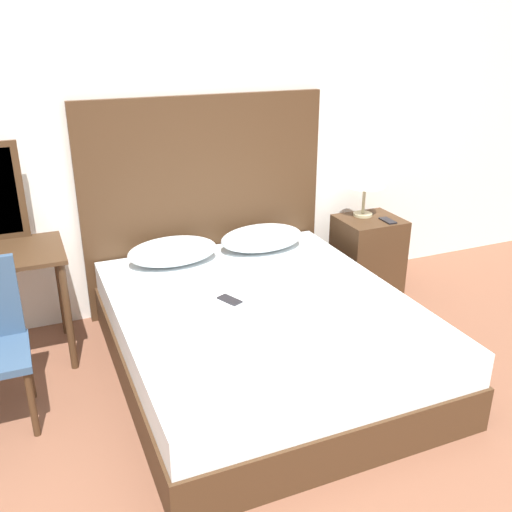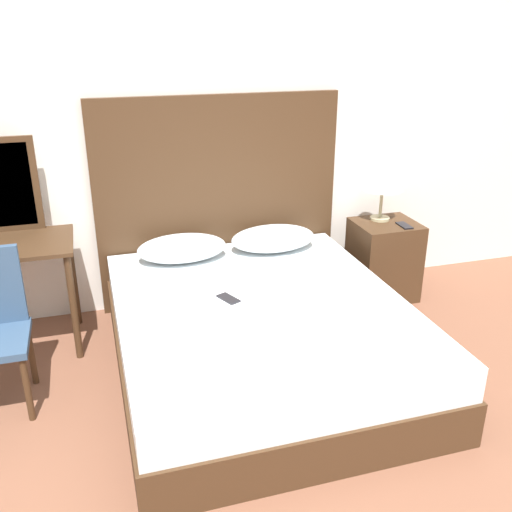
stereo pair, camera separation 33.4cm
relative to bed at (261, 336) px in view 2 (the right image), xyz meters
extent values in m
cube|color=white|center=(-0.08, 1.10, 1.12)|extent=(10.00, 0.06, 2.70)
cube|color=#422B19|center=(0.00, 0.00, -0.10)|extent=(1.69, 2.00, 0.26)
cube|color=silver|center=(0.00, 0.00, 0.13)|extent=(1.65, 1.96, 0.20)
cube|color=#422B19|center=(0.00, 1.03, 0.54)|extent=(1.77, 0.05, 1.53)
ellipsoid|color=silver|center=(-0.33, 0.77, 0.32)|extent=(0.61, 0.37, 0.17)
ellipsoid|color=silver|center=(0.33, 0.77, 0.32)|extent=(0.61, 0.37, 0.17)
cube|color=#232328|center=(-0.18, 0.08, 0.24)|extent=(0.12, 0.17, 0.01)
cube|color=#422B19|center=(1.20, 0.70, 0.07)|extent=(0.46, 0.41, 0.60)
cylinder|color=tan|center=(1.18, 0.78, 0.38)|extent=(0.15, 0.15, 0.02)
cylinder|color=tan|center=(1.18, 0.78, 0.50)|extent=(0.02, 0.02, 0.22)
cone|color=silver|center=(1.18, 0.78, 0.69)|extent=(0.31, 0.31, 0.16)
cube|color=black|center=(1.28, 0.59, 0.38)|extent=(0.08, 0.15, 0.01)
cylinder|color=#422B19|center=(-1.07, 0.45, 0.12)|extent=(0.04, 0.04, 0.70)
cylinder|color=#422B19|center=(-1.07, 0.92, 0.12)|extent=(0.04, 0.04, 0.70)
cylinder|color=#422B19|center=(-1.32, -0.12, -0.03)|extent=(0.04, 0.04, 0.38)
cylinder|color=#422B19|center=(-1.32, 0.23, -0.03)|extent=(0.04, 0.04, 0.38)
camera|label=1|loc=(-1.21, -2.74, 1.75)|focal=40.00mm
camera|label=2|loc=(-0.89, -2.86, 1.75)|focal=40.00mm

